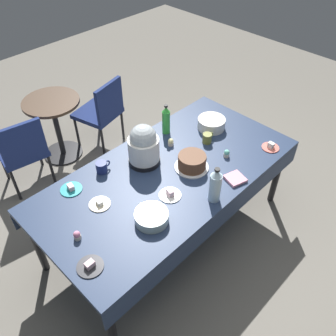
{
  "coord_description": "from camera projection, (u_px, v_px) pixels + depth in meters",
  "views": [
    {
      "loc": [
        -1.51,
        -1.48,
        2.72
      ],
      "look_at": [
        0.0,
        0.0,
        0.8
      ],
      "focal_mm": 38.46,
      "sensor_mm": 36.0,
      "label": 1
    }
  ],
  "objects": [
    {
      "name": "dessert_plate_coral",
      "position": [
        271.0,
        147.0,
        3.12
      ],
      "size": [
        0.15,
        0.15,
        0.05
      ],
      "color": "#E07266",
      "rests_on": "potluck_table"
    },
    {
      "name": "dessert_plate_cream",
      "position": [
        100.0,
        204.0,
        2.63
      ],
      "size": [
        0.16,
        0.16,
        0.04
      ],
      "color": "beige",
      "rests_on": "potluck_table"
    },
    {
      "name": "cupcake_cocoa",
      "position": [
        171.0,
        142.0,
        3.13
      ],
      "size": [
        0.05,
        0.05,
        0.07
      ],
      "color": "beige",
      "rests_on": "potluck_table"
    },
    {
      "name": "frosted_layer_cake",
      "position": [
        192.0,
        162.0,
        2.9
      ],
      "size": [
        0.28,
        0.28,
        0.13
      ],
      "color": "silver",
      "rests_on": "potluck_table"
    },
    {
      "name": "dessert_plate_charcoal",
      "position": [
        90.0,
        266.0,
        2.25
      ],
      "size": [
        0.17,
        0.17,
        0.05
      ],
      "color": "#2D2D33",
      "rests_on": "potluck_table"
    },
    {
      "name": "glass_salad_bowl",
      "position": [
        152.0,
        217.0,
        2.5
      ],
      "size": [
        0.24,
        0.24,
        0.07
      ],
      "primitive_type": "cylinder",
      "color": "#B2C6BC",
      "rests_on": "potluck_table"
    },
    {
      "name": "slow_cooker",
      "position": [
        144.0,
        146.0,
        2.87
      ],
      "size": [
        0.26,
        0.26,
        0.36
      ],
      "color": "black",
      "rests_on": "potluck_table"
    },
    {
      "name": "round_cafe_table",
      "position": [
        55.0,
        118.0,
        3.9
      ],
      "size": [
        0.6,
        0.6,
        0.72
      ],
      "color": "#473323",
      "rests_on": "ground"
    },
    {
      "name": "potluck_table",
      "position": [
        168.0,
        178.0,
        2.93
      ],
      "size": [
        2.2,
        1.1,
        0.75
      ],
      "color": "navy",
      "rests_on": "ground"
    },
    {
      "name": "paper_napkin_stack",
      "position": [
        235.0,
        179.0,
        2.82
      ],
      "size": [
        0.17,
        0.17,
        0.02
      ],
      "primitive_type": "cube",
      "rotation": [
        0.0,
        0.0,
        -0.28
      ],
      "color": "pink",
      "rests_on": "potluck_table"
    },
    {
      "name": "dessert_plate_white",
      "position": [
        170.0,
        194.0,
        2.7
      ],
      "size": [
        0.17,
        0.17,
        0.05
      ],
      "color": "white",
      "rests_on": "potluck_table"
    },
    {
      "name": "cupcake_lemon",
      "position": [
        227.0,
        153.0,
        3.02
      ],
      "size": [
        0.05,
        0.05,
        0.07
      ],
      "color": "beige",
      "rests_on": "potluck_table"
    },
    {
      "name": "soda_bottle_water",
      "position": [
        215.0,
        186.0,
        2.59
      ],
      "size": [
        0.09,
        0.09,
        0.3
      ],
      "color": "silver",
      "rests_on": "potluck_table"
    },
    {
      "name": "ceramic_snack_bowl",
      "position": [
        211.0,
        123.0,
        3.31
      ],
      "size": [
        0.25,
        0.25,
        0.1
      ],
      "primitive_type": "cylinder",
      "color": "silver",
      "rests_on": "potluck_table"
    },
    {
      "name": "maroon_chair_right",
      "position": [
        102.0,
        110.0,
        4.04
      ],
      "size": [
        0.53,
        0.53,
        0.85
      ],
      "color": "navy",
      "rests_on": "ground"
    },
    {
      "name": "dessert_plate_teal",
      "position": [
        71.0,
        189.0,
        2.74
      ],
      "size": [
        0.17,
        0.17,
        0.05
      ],
      "color": "teal",
      "rests_on": "potluck_table"
    },
    {
      "name": "ground",
      "position": [
        168.0,
        231.0,
        3.4
      ],
      "size": [
        9.0,
        9.0,
        0.0
      ],
      "primitive_type": "plane",
      "color": "slate"
    },
    {
      "name": "coffee_mug_olive",
      "position": [
        207.0,
        138.0,
        3.16
      ],
      "size": [
        0.12,
        0.08,
        0.09
      ],
      "color": "olive",
      "rests_on": "potluck_table"
    },
    {
      "name": "coffee_mug_navy",
      "position": [
        102.0,
        167.0,
        2.87
      ],
      "size": [
        0.13,
        0.09,
        0.09
      ],
      "color": "navy",
      "rests_on": "potluck_table"
    },
    {
      "name": "soda_bottle_lime_soda",
      "position": [
        166.0,
        120.0,
        3.2
      ],
      "size": [
        0.07,
        0.07,
        0.29
      ],
      "color": "green",
      "rests_on": "potluck_table"
    },
    {
      "name": "cupcake_rose",
      "position": [
        77.0,
        235.0,
        2.39
      ],
      "size": [
        0.05,
        0.05,
        0.07
      ],
      "color": "beige",
      "rests_on": "potluck_table"
    },
    {
      "name": "maroon_chair_left",
      "position": [
        22.0,
        149.0,
        3.52
      ],
      "size": [
        0.51,
        0.51,
        0.85
      ],
      "color": "navy",
      "rests_on": "ground"
    }
  ]
}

